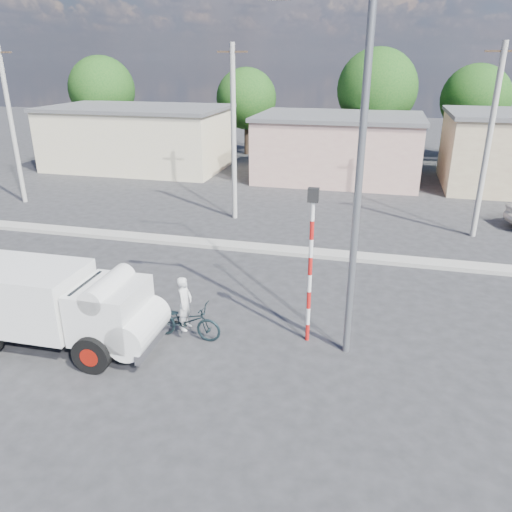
% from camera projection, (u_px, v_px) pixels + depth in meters
% --- Properties ---
extents(ground_plane, '(120.00, 120.00, 0.00)m').
position_uv_depth(ground_plane, '(180.00, 353.00, 13.38)').
color(ground_plane, '#29292B').
rests_on(ground_plane, ground).
extents(median, '(40.00, 0.80, 0.16)m').
position_uv_depth(median, '(254.00, 248.00, 20.55)').
color(median, '#99968E').
rests_on(median, ground).
extents(truck, '(5.45, 2.27, 2.24)m').
position_uv_depth(truck, '(60.00, 305.00, 13.28)').
color(truck, black).
rests_on(truck, ground).
extents(bicycle, '(2.07, 0.78, 1.08)m').
position_uv_depth(bicycle, '(186.00, 321.00, 13.92)').
color(bicycle, black).
rests_on(bicycle, ground).
extents(cyclist, '(0.39, 0.58, 1.56)m').
position_uv_depth(cyclist, '(185.00, 313.00, 13.83)').
color(cyclist, silver).
rests_on(cyclist, ground).
extents(traffic_pole, '(0.28, 0.18, 4.36)m').
position_uv_depth(traffic_pole, '(311.00, 254.00, 13.04)').
color(traffic_pole, red).
rests_on(traffic_pole, ground).
extents(streetlight, '(2.34, 0.22, 9.00)m').
position_uv_depth(streetlight, '(353.00, 168.00, 11.68)').
color(streetlight, slate).
rests_on(streetlight, ground).
extents(building_row, '(37.80, 7.30, 4.44)m').
position_uv_depth(building_row, '(324.00, 145.00, 32.15)').
color(building_row, beige).
rests_on(building_row, ground).
extents(tree_row, '(43.62, 7.43, 8.42)m').
position_uv_depth(tree_row, '(373.00, 92.00, 36.29)').
color(tree_row, '#38281E').
rests_on(tree_row, ground).
extents(utility_poles, '(35.40, 0.24, 8.00)m').
position_uv_depth(utility_poles, '(348.00, 138.00, 21.93)').
color(utility_poles, '#99968E').
rests_on(utility_poles, ground).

